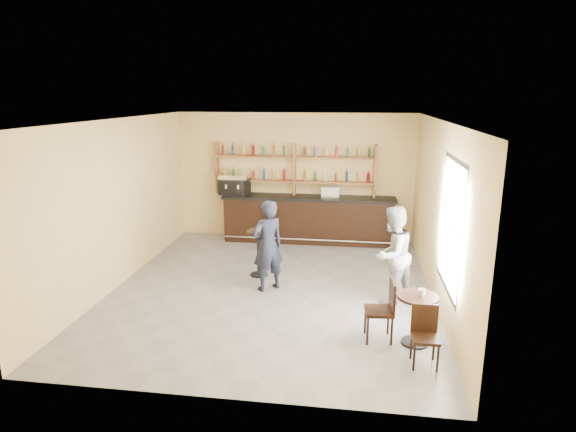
# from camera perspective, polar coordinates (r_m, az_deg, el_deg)

# --- Properties ---
(floor) EXTENTS (7.00, 7.00, 0.00)m
(floor) POSITION_cam_1_polar(r_m,az_deg,el_deg) (9.40, -1.91, -8.57)
(floor) COLOR slate
(floor) RESTS_ON ground
(ceiling) EXTENTS (7.00, 7.00, 0.00)m
(ceiling) POSITION_cam_1_polar(r_m,az_deg,el_deg) (8.67, -2.09, 11.31)
(ceiling) COLOR white
(ceiling) RESTS_ON wall_back
(wall_back) EXTENTS (7.00, 0.00, 7.00)m
(wall_back) POSITION_cam_1_polar(r_m,az_deg,el_deg) (12.30, 0.84, 4.70)
(wall_back) COLOR #ECCD86
(wall_back) RESTS_ON floor
(wall_front) EXTENTS (7.00, 0.00, 7.00)m
(wall_front) POSITION_cam_1_polar(r_m,az_deg,el_deg) (5.64, -8.20, -7.19)
(wall_front) COLOR #ECCD86
(wall_front) RESTS_ON floor
(wall_left) EXTENTS (0.00, 7.00, 7.00)m
(wall_left) POSITION_cam_1_polar(r_m,az_deg,el_deg) (9.87, -19.43, 1.47)
(wall_left) COLOR #ECCD86
(wall_left) RESTS_ON floor
(wall_right) EXTENTS (0.00, 7.00, 7.00)m
(wall_right) POSITION_cam_1_polar(r_m,az_deg,el_deg) (8.90, 17.40, 0.30)
(wall_right) COLOR #ECCD86
(wall_right) RESTS_ON floor
(window_pane) EXTENTS (0.00, 2.00, 2.00)m
(window_pane) POSITION_cam_1_polar(r_m,az_deg,el_deg) (7.73, 18.78, -1.11)
(window_pane) COLOR white
(window_pane) RESTS_ON wall_right
(window_frame) EXTENTS (0.04, 1.70, 2.10)m
(window_frame) POSITION_cam_1_polar(r_m,az_deg,el_deg) (7.73, 18.74, -1.11)
(window_frame) COLOR black
(window_frame) RESTS_ON wall_right
(shelf_unit) EXTENTS (4.00, 0.26, 1.40)m
(shelf_unit) POSITION_cam_1_polar(r_m,az_deg,el_deg) (12.13, 0.76, 5.57)
(shelf_unit) COLOR brown
(shelf_unit) RESTS_ON wall_back
(liquor_bottles) EXTENTS (3.68, 0.10, 1.00)m
(liquor_bottles) POSITION_cam_1_polar(r_m,az_deg,el_deg) (12.11, 0.76, 6.37)
(liquor_bottles) COLOR #8C5919
(liquor_bottles) RESTS_ON shelf_unit
(bar_counter) EXTENTS (4.30, 0.84, 1.17)m
(bar_counter) POSITION_cam_1_polar(r_m,az_deg,el_deg) (12.13, 2.44, -0.37)
(bar_counter) COLOR black
(bar_counter) RESTS_ON floor
(espresso_machine) EXTENTS (0.77, 0.56, 0.51)m
(espresso_machine) POSITION_cam_1_polar(r_m,az_deg,el_deg) (12.27, -6.36, 3.73)
(espresso_machine) COLOR black
(espresso_machine) RESTS_ON bar_counter
(pastry_case) EXTENTS (0.48, 0.41, 0.27)m
(pastry_case) POSITION_cam_1_polar(r_m,az_deg,el_deg) (11.93, 5.05, 2.87)
(pastry_case) COLOR silver
(pastry_case) RESTS_ON bar_counter
(pedestal_table) EXTENTS (0.56, 0.56, 0.97)m
(pedestal_table) POSITION_cam_1_polar(r_m,az_deg,el_deg) (9.89, -3.52, -4.40)
(pedestal_table) COLOR black
(pedestal_table) RESTS_ON floor
(napkin) EXTENTS (0.21, 0.21, 0.00)m
(napkin) POSITION_cam_1_polar(r_m,az_deg,el_deg) (9.75, -3.56, -1.70)
(napkin) COLOR white
(napkin) RESTS_ON pedestal_table
(donut) EXTENTS (0.17, 0.17, 0.05)m
(donut) POSITION_cam_1_polar(r_m,az_deg,el_deg) (9.73, -3.52, -1.58)
(donut) COLOR #DC9650
(donut) RESTS_ON napkin
(cup_pedestal) EXTENTS (0.15, 0.15, 0.11)m
(cup_pedestal) POSITION_cam_1_polar(r_m,az_deg,el_deg) (9.80, -2.65, -1.28)
(cup_pedestal) COLOR white
(cup_pedestal) RESTS_ON pedestal_table
(man_main) EXTENTS (0.76, 0.73, 1.75)m
(man_main) POSITION_cam_1_polar(r_m,az_deg,el_deg) (9.07, -2.42, -3.54)
(man_main) COLOR black
(man_main) RESTS_ON floor
(cafe_table) EXTENTS (0.65, 0.65, 0.77)m
(cafe_table) POSITION_cam_1_polar(r_m,az_deg,el_deg) (7.56, 14.96, -11.80)
(cafe_table) COLOR black
(cafe_table) RESTS_ON floor
(cup_cafe) EXTENTS (0.14, 0.14, 0.10)m
(cup_cafe) POSITION_cam_1_polar(r_m,az_deg,el_deg) (7.39, 15.57, -8.74)
(cup_cafe) COLOR white
(cup_cafe) RESTS_ON cafe_table
(chair_west) EXTENTS (0.45, 0.45, 0.96)m
(chair_west) POSITION_cam_1_polar(r_m,az_deg,el_deg) (7.51, 10.72, -10.92)
(chair_west) COLOR black
(chair_west) RESTS_ON floor
(chair_south) EXTENTS (0.37, 0.37, 0.84)m
(chair_south) POSITION_cam_1_polar(r_m,az_deg,el_deg) (7.02, 15.96, -13.68)
(chair_south) COLOR black
(chair_south) RESTS_ON floor
(patron_second) EXTENTS (1.05, 1.08, 1.76)m
(patron_second) POSITION_cam_1_polar(r_m,az_deg,el_deg) (8.77, 12.24, -4.48)
(patron_second) COLOR gray
(patron_second) RESTS_ON floor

